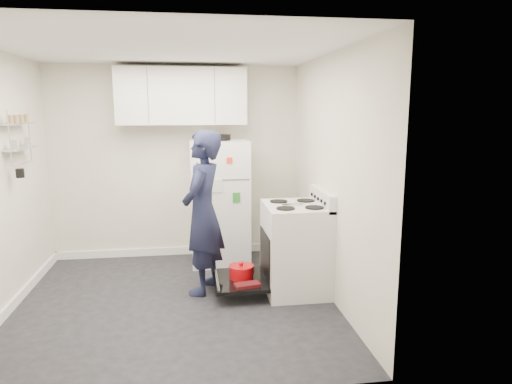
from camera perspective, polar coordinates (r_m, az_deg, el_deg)
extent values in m
cube|color=black|center=(4.85, -9.98, -13.46)|extent=(3.20, 3.20, 0.01)
cube|color=white|center=(4.48, -11.04, 17.26)|extent=(3.20, 3.20, 0.01)
cube|color=beige|center=(6.08, -9.95, 3.64)|extent=(3.20, 0.01, 2.50)
cube|color=beige|center=(2.93, -11.60, -3.66)|extent=(3.20, 0.01, 2.50)
cube|color=beige|center=(4.71, 9.34, 1.71)|extent=(0.01, 3.20, 2.50)
cube|color=white|center=(5.14, -28.39, -12.60)|extent=(0.03, 3.20, 0.10)
cube|color=white|center=(6.32, -9.61, -7.24)|extent=(3.20, 0.03, 0.10)
cube|color=silver|center=(4.95, 4.93, -7.17)|extent=(0.65, 0.76, 0.92)
cube|color=black|center=(4.95, 4.12, -7.87)|extent=(0.53, 0.60, 0.52)
cube|color=orange|center=(5.02, 7.16, -7.69)|extent=(0.02, 0.56, 0.46)
cylinder|color=black|center=(5.02, 4.66, -9.79)|extent=(0.34, 0.34, 0.02)
cube|color=silver|center=(4.88, 8.28, -0.81)|extent=(0.08, 0.76, 0.18)
cube|color=silver|center=(4.83, 5.01, -1.79)|extent=(0.65, 0.76, 0.03)
cube|color=#B2B2B7|center=(4.76, 4.57, -1.52)|extent=(0.22, 0.03, 0.01)
cube|color=black|center=(4.96, -2.03, -10.96)|extent=(0.55, 0.70, 0.03)
cylinder|color=#B2B2B7|center=(4.93, -4.91, -10.68)|extent=(0.02, 0.66, 0.02)
cylinder|color=#B8070D|center=(4.95, -1.86, -10.03)|extent=(0.26, 0.26, 0.12)
cylinder|color=#B8070D|center=(4.93, -1.86, -9.27)|extent=(0.27, 0.27, 0.02)
sphere|color=#B8070D|center=(4.92, -1.87, -8.97)|extent=(0.04, 0.04, 0.04)
cube|color=maroon|center=(4.74, -1.11, -11.55)|extent=(0.28, 0.18, 0.04)
cube|color=maroon|center=(5.17, -1.76, -9.62)|extent=(0.29, 0.19, 0.04)
cube|color=white|center=(5.82, -4.57, -1.23)|extent=(0.72, 0.70, 1.56)
cube|color=#4C4C4C|center=(5.41, -4.38, 1.51)|extent=(0.68, 0.01, 0.01)
cube|color=#B2B2B7|center=(5.37, -7.37, 2.67)|extent=(0.03, 0.03, 0.20)
cube|color=#B2B2B7|center=(5.44, -7.27, -1.72)|extent=(0.03, 0.03, 0.55)
cylinder|color=black|center=(5.71, -4.69, 6.81)|extent=(0.30, 0.30, 0.07)
cube|color=white|center=(5.42, -4.89, 0.79)|extent=(0.12, 0.01, 0.16)
cube|color=#2B832B|center=(5.46, -2.46, -0.70)|extent=(0.09, 0.01, 0.12)
cube|color=red|center=(5.39, -3.34, 3.98)|extent=(0.07, 0.01, 0.07)
cube|color=gold|center=(5.38, -5.99, 3.18)|extent=(0.06, 0.01, 0.06)
cube|color=silver|center=(5.87, -9.26, 11.73)|extent=(1.60, 0.33, 0.70)
cube|color=#B2B2B7|center=(5.23, -27.52, 7.59)|extent=(0.14, 0.60, 0.02)
cube|color=#B2B2B7|center=(5.24, -27.29, 4.86)|extent=(0.14, 0.60, 0.02)
cylinder|color=black|center=(5.09, -27.41, 2.10)|extent=(0.08, 0.08, 0.09)
imported|color=#181B36|center=(4.85, -6.67, -2.60)|extent=(0.62, 0.74, 1.73)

